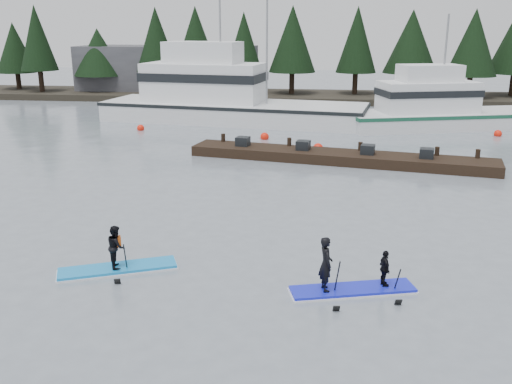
# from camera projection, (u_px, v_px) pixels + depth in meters

# --- Properties ---
(ground) EXTENTS (160.00, 160.00, 0.00)m
(ground) POSITION_uv_depth(u_px,v_px,m) (229.00, 289.00, 16.03)
(ground) COLOR slate
(ground) RESTS_ON ground
(far_shore) EXTENTS (70.00, 8.00, 0.60)m
(far_shore) POSITION_uv_depth(u_px,v_px,m) (302.00, 97.00, 55.90)
(far_shore) COLOR #2D281E
(far_shore) RESTS_ON ground
(treeline) EXTENTS (60.00, 4.00, 8.00)m
(treeline) POSITION_uv_depth(u_px,v_px,m) (302.00, 100.00, 55.98)
(treeline) COLOR black
(treeline) RESTS_ON ground
(waterfront_building) EXTENTS (18.00, 6.00, 5.00)m
(waterfront_building) POSITION_uv_depth(u_px,v_px,m) (168.00, 71.00, 58.87)
(waterfront_building) COLOR #4C4C51
(waterfront_building) RESTS_ON ground
(fishing_boat_large) EXTENTS (20.43, 8.37, 10.95)m
(fishing_boat_large) POSITION_uv_depth(u_px,v_px,m) (226.00, 110.00, 43.53)
(fishing_boat_large) COLOR silver
(fishing_boat_large) RESTS_ON ground
(fishing_boat_medium) EXTENTS (15.43, 8.23, 8.78)m
(fishing_boat_medium) POSITION_uv_depth(u_px,v_px,m) (443.00, 119.00, 40.85)
(fishing_boat_medium) COLOR silver
(fishing_boat_medium) RESTS_ON ground
(floating_dock) EXTENTS (16.51, 5.19, 0.55)m
(floating_dock) POSITION_uv_depth(u_px,v_px,m) (339.00, 157.00, 30.70)
(floating_dock) COLOR black
(floating_dock) RESTS_ON ground
(buoy_c) EXTENTS (0.52, 0.52, 0.52)m
(buoy_c) POSITION_uv_depth(u_px,v_px,m) (498.00, 136.00, 37.92)
(buoy_c) COLOR red
(buoy_c) RESTS_ON ground
(buoy_a) EXTENTS (0.51, 0.51, 0.51)m
(buoy_a) POSITION_uv_depth(u_px,v_px,m) (141.00, 130.00, 39.98)
(buoy_a) COLOR red
(buoy_a) RESTS_ON ground
(buoy_b) EXTENTS (0.56, 0.56, 0.56)m
(buoy_b) POSITION_uv_depth(u_px,v_px,m) (265.00, 139.00, 36.87)
(buoy_b) COLOR red
(buoy_b) RESTS_ON ground
(buoy_d) EXTENTS (0.60, 0.60, 0.60)m
(buoy_d) POSITION_uv_depth(u_px,v_px,m) (318.00, 151.00, 33.41)
(buoy_d) COLOR red
(buoy_d) RESTS_ON ground
(paddleboard_solo) EXTENTS (3.53, 2.17, 1.87)m
(paddleboard_solo) POSITION_uv_depth(u_px,v_px,m) (117.00, 257.00, 17.12)
(paddleboard_solo) COLOR #1583CE
(paddleboard_solo) RESTS_ON ground
(paddleboard_duo) EXTENTS (3.57, 1.74, 2.21)m
(paddleboard_duo) POSITION_uv_depth(u_px,v_px,m) (349.00, 276.00, 15.73)
(paddleboard_duo) COLOR #1620D2
(paddleboard_duo) RESTS_ON ground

